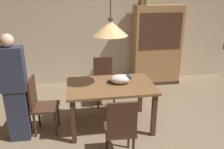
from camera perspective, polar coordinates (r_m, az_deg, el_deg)
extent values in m
plane|color=#847056|center=(3.75, 2.44, -16.33)|extent=(10.00, 10.00, 0.00)
cube|color=beige|center=(5.68, -2.72, 12.42)|extent=(6.40, 0.10, 2.90)
cube|color=brown|center=(3.84, -0.32, -2.75)|extent=(1.40, 0.90, 0.04)
cube|color=#472D1E|center=(3.63, -9.25, -11.19)|extent=(0.07, 0.07, 0.71)
cube|color=#472D1E|center=(3.81, 10.00, -9.62)|extent=(0.07, 0.07, 0.71)
cube|color=#472D1E|center=(4.32, -9.32, -5.79)|extent=(0.07, 0.07, 0.71)
cube|color=#472D1E|center=(4.47, 6.83, -4.71)|extent=(0.07, 0.07, 0.71)
cube|color=#472D1E|center=(4.69, -1.80, -2.31)|extent=(0.42, 0.42, 0.04)
cube|color=#40291B|center=(4.76, -2.20, 1.40)|extent=(0.38, 0.05, 0.48)
cylinder|color=#472D1E|center=(4.61, -3.40, -5.79)|extent=(0.04, 0.04, 0.41)
cylinder|color=#472D1E|center=(4.66, 0.51, -5.46)|extent=(0.04, 0.04, 0.41)
cylinder|color=#472D1E|center=(4.90, -3.94, -4.16)|extent=(0.04, 0.04, 0.41)
cylinder|color=#472D1E|center=(4.95, -0.26, -3.87)|extent=(0.04, 0.04, 0.41)
cube|color=#472D1E|center=(3.97, -15.62, -7.58)|extent=(0.43, 0.43, 0.04)
cube|color=#40291B|center=(3.89, -18.59, -4.20)|extent=(0.06, 0.38, 0.48)
cylinder|color=#472D1E|center=(3.91, -13.37, -11.58)|extent=(0.04, 0.04, 0.41)
cylinder|color=#472D1E|center=(4.18, -12.77, -9.26)|extent=(0.04, 0.04, 0.41)
cylinder|color=#472D1E|center=(3.97, -18.02, -11.53)|extent=(0.04, 0.04, 0.41)
cylinder|color=#472D1E|center=(4.24, -17.10, -9.26)|extent=(0.04, 0.04, 0.41)
cube|color=#472D1E|center=(3.29, 1.86, -13.05)|extent=(0.41, 0.41, 0.04)
cube|color=#40291B|center=(3.00, 2.45, -10.79)|extent=(0.38, 0.05, 0.48)
cylinder|color=#472D1E|center=(3.57, 4.04, -14.45)|extent=(0.04, 0.04, 0.41)
cylinder|color=#472D1E|center=(3.53, -1.25, -14.85)|extent=(0.04, 0.04, 0.41)
ellipsoid|color=silver|center=(3.86, 2.01, -1.10)|extent=(0.37, 0.26, 0.15)
sphere|color=#333338|center=(3.86, 3.93, -0.74)|extent=(0.11, 0.11, 0.11)
cylinder|color=#333338|center=(3.92, 0.13, -1.56)|extent=(0.18, 0.04, 0.04)
cone|color=#E0A86B|center=(3.58, -0.35, 11.07)|extent=(0.52, 0.52, 0.22)
cylinder|color=#513D23|center=(3.56, -0.36, 13.13)|extent=(0.08, 0.08, 0.04)
cube|color=#A87A4C|center=(5.74, 10.61, 6.85)|extent=(1.10, 0.44, 1.85)
cube|color=#472D1E|center=(5.46, 11.63, 10.06)|extent=(0.97, 0.01, 0.81)
cube|color=#472D1E|center=(6.01, 10.06, -1.37)|extent=(1.12, 0.45, 0.08)
cube|color=brown|center=(5.47, 7.01, 17.36)|extent=(0.06, 0.24, 0.22)
cube|color=gold|center=(5.50, 8.17, 17.12)|extent=(0.04, 0.20, 0.18)
cube|color=#2D3347|center=(3.93, -21.51, -8.98)|extent=(0.30, 0.20, 0.82)
cube|color=#2D3347|center=(3.64, -22.99, 1.16)|extent=(0.36, 0.22, 0.65)
sphere|color=#DBB293|center=(3.54, -23.91, 7.47)|extent=(0.19, 0.19, 0.19)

